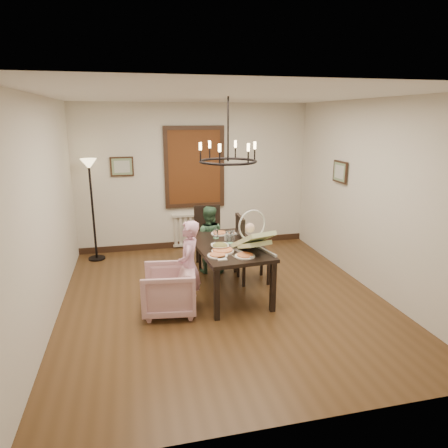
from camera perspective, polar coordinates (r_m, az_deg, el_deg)
name	(u,v)px	position (r m, az deg, el deg)	size (l,w,h in m)	color
room_shell	(218,199)	(5.75, -0.92, 3.64)	(4.51, 5.00, 2.81)	#52351C
dining_table	(228,250)	(5.80, 0.54, -3.76)	(1.03, 1.67, 0.75)	black
chair_far	(209,237)	(6.92, -2.15, -1.83)	(0.46, 0.46, 1.05)	black
chair_right	(253,248)	(6.28, 4.22, -3.49)	(0.48, 0.48, 1.09)	black
armchair	(169,290)	(5.41, -7.89, -9.31)	(0.68, 0.70, 0.64)	#C5979F
elderly_woman	(189,273)	(5.40, -5.00, -7.04)	(0.37, 0.25, 1.03)	#DC9BB7
seated_man	(208,245)	(6.67, -2.25, -3.02)	(0.46, 0.36, 0.94)	#385E42
baby_bouncer	(253,238)	(5.42, 4.17, -2.01)	(0.44, 0.62, 0.40)	beige
salad_bowl	(220,246)	(5.58, -0.58, -3.22)	(0.30, 0.30, 0.07)	white
pizza_platter	(223,250)	(5.47, -0.19, -3.80)	(0.31, 0.31, 0.04)	tan
drinking_glass	(228,236)	(5.93, 0.57, -1.71)	(0.08, 0.08, 0.15)	silver
window_blinds	(194,167)	(7.75, -4.24, 8.08)	(1.00, 0.03, 1.40)	#572611
radiator	(196,230)	(8.02, -4.09, -0.80)	(0.92, 0.12, 0.62)	silver
picture_back	(122,167)	(7.66, -14.37, 7.95)	(0.42, 0.03, 0.36)	black
picture_right	(340,172)	(6.99, 16.25, 7.17)	(0.42, 0.03, 0.36)	black
floor_lamp	(93,212)	(7.51, -18.23, 1.70)	(0.30, 0.30, 1.80)	black
chandelier	(228,161)	(5.52, 0.57, 8.94)	(0.80, 0.80, 0.04)	black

